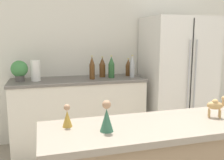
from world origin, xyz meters
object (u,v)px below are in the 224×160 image
at_px(potted_plant, 19,70).
at_px(back_bottle_0, 132,67).
at_px(camel_figurine, 216,105).
at_px(back_bottle_4, 102,67).
at_px(wise_man_figurine_crimson, 107,118).
at_px(wise_man_figurine_blue, 67,117).
at_px(paper_towel_roll, 36,71).
at_px(refrigerator, 177,79).
at_px(back_bottle_1, 128,68).
at_px(back_bottle_2, 92,68).
at_px(back_bottle_3, 111,67).

height_order(potted_plant, back_bottle_0, back_bottle_0).
distance_m(potted_plant, camel_figurine, 2.39).
relative_size(back_bottle_4, wise_man_figurine_crimson, 1.69).
xyz_separation_m(back_bottle_0, back_bottle_4, (-0.39, 0.13, -0.01)).
bearing_deg(wise_man_figurine_blue, wise_man_figurine_crimson, -33.78).
relative_size(paper_towel_roll, camel_figurine, 1.91).
height_order(refrigerator, back_bottle_1, refrigerator).
height_order(back_bottle_1, camel_figurine, back_bottle_1).
bearing_deg(back_bottle_1, refrigerator, -12.48).
bearing_deg(back_bottle_2, wise_man_figurine_crimson, -99.67).
xyz_separation_m(potted_plant, back_bottle_3, (1.17, -0.05, -0.00)).
bearing_deg(wise_man_figurine_crimson, paper_towel_roll, 100.27).
height_order(back_bottle_3, camel_figurine, back_bottle_3).
relative_size(back_bottle_2, back_bottle_3, 1.03).
height_order(paper_towel_roll, back_bottle_1, paper_towel_roll).
distance_m(wise_man_figurine_blue, wise_man_figurine_crimson, 0.23).
xyz_separation_m(refrigerator, back_bottle_1, (-0.69, 0.15, 0.17)).
distance_m(paper_towel_roll, wise_man_figurine_crimson, 2.06).
distance_m(refrigerator, back_bottle_0, 0.72).
xyz_separation_m(back_bottle_0, back_bottle_3, (-0.28, 0.04, -0.00)).
xyz_separation_m(potted_plant, back_bottle_1, (1.45, 0.06, -0.03)).
height_order(refrigerator, back_bottle_3, refrigerator).
xyz_separation_m(paper_towel_roll, wise_man_figurine_crimson, (0.37, -2.03, -0.01)).
relative_size(potted_plant, wise_man_figurine_blue, 2.03).
distance_m(refrigerator, wise_man_figurine_blue, 2.56).
bearing_deg(back_bottle_1, wise_man_figurine_crimson, -112.76).
bearing_deg(back_bottle_2, refrigerator, 0.59).
height_order(back_bottle_4, camel_figurine, back_bottle_4).
height_order(back_bottle_3, wise_man_figurine_crimson, back_bottle_3).
relative_size(back_bottle_4, camel_figurine, 2.06).
distance_m(back_bottle_3, wise_man_figurine_blue, 2.05).
bearing_deg(back_bottle_0, camel_figurine, -95.95).
relative_size(potted_plant, camel_figurine, 1.89).
bearing_deg(paper_towel_roll, back_bottle_0, -2.48).
relative_size(back_bottle_1, wise_man_figurine_blue, 1.95).
xyz_separation_m(refrigerator, back_bottle_0, (-0.69, 0.00, 0.20)).
xyz_separation_m(back_bottle_1, wise_man_figurine_blue, (-1.08, -2.00, -0.02)).
bearing_deg(wise_man_figurine_blue, refrigerator, 46.19).
height_order(paper_towel_roll, back_bottle_0, back_bottle_0).
relative_size(paper_towel_roll, back_bottle_2, 0.85).
xyz_separation_m(paper_towel_roll, back_bottle_2, (0.70, -0.07, 0.02)).
relative_size(potted_plant, wise_man_figurine_crimson, 1.55).
bearing_deg(back_bottle_1, potted_plant, -177.59).
distance_m(refrigerator, potted_plant, 2.15).
relative_size(back_bottle_0, camel_figurine, 2.22).
distance_m(back_bottle_1, wise_man_figurine_blue, 2.27).
bearing_deg(back_bottle_3, back_bottle_4, 138.03).
xyz_separation_m(back_bottle_1, wise_man_figurine_crimson, (-0.89, -2.13, 0.00)).
distance_m(back_bottle_2, back_bottle_3, 0.28).
height_order(back_bottle_1, back_bottle_3, back_bottle_3).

